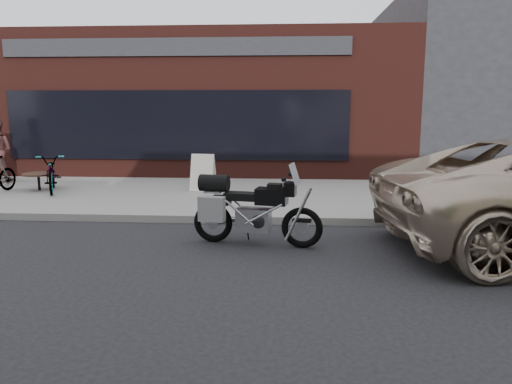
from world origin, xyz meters
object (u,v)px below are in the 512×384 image
at_px(motorcycle, 248,209).
at_px(sandwich_sign, 203,172).
at_px(cafe_table, 38,175).
at_px(bicycle_front, 52,173).

xyz_separation_m(motorcycle, sandwich_sign, (-1.49, 4.30, 0.01)).
bearing_deg(motorcycle, cafe_table, 154.42).
bearing_deg(motorcycle, sandwich_sign, 118.98).
xyz_separation_m(motorcycle, bicycle_front, (-5.22, 3.88, 0.02)).
height_order(motorcycle, sandwich_sign, motorcycle).
relative_size(bicycle_front, cafe_table, 2.33).
distance_m(motorcycle, bicycle_front, 6.50).
bearing_deg(motorcycle, bicycle_front, 153.20).
distance_m(motorcycle, cafe_table, 6.92).
bearing_deg(cafe_table, motorcycle, -35.40).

